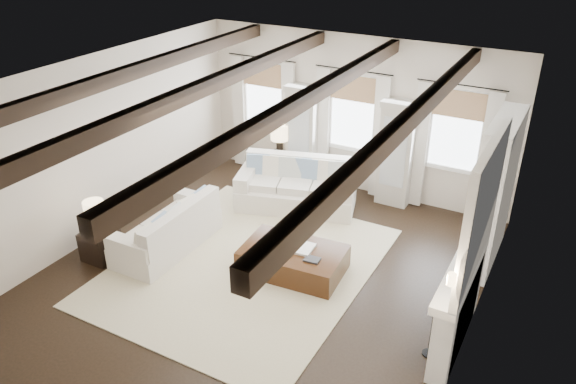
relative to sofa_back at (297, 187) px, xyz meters
The scene contains 16 objects.
ground 2.58m from the sofa_back, 76.37° to the right, with size 7.50×7.50×0.00m, color black.
room_shell 2.56m from the sofa_back, 49.53° to the right, with size 6.54×7.54×3.22m.
area_rug 2.32m from the sofa_back, 84.14° to the right, with size 3.88×4.61×0.02m, color beige.
sofa_back is the anchor object (origin of this frame).
sofa_left 2.73m from the sofa_back, 115.82° to the right, with size 0.94×2.04×0.87m.
ottoman 2.27m from the sofa_back, 63.71° to the right, with size 1.63×1.02×0.43m, color black.
tray 2.23m from the sofa_back, 61.76° to the right, with size 0.50×0.38×0.04m, color white.
book_lower 2.22m from the sofa_back, 66.82° to the right, with size 0.26×0.20×0.04m, color #262628.
book_upper 2.21m from the sofa_back, 66.12° to the right, with size 0.22×0.17×0.03m, color beige.
book_loose 2.59m from the sofa_back, 56.93° to the right, with size 0.24×0.18×0.03m, color #262628.
side_table_front 3.83m from the sofa_back, 122.00° to the right, with size 0.51×0.51×0.51m, color black.
lamp_front 3.87m from the sofa_back, 122.00° to the right, with size 0.34×0.34×0.58m.
side_table_back 1.22m from the sofa_back, 135.55° to the left, with size 0.42×0.42×0.63m, color black.
lamp_back 1.39m from the sofa_back, 135.55° to the left, with size 0.38×0.38×0.65m.
candlestick_near 4.51m from the sofa_back, 39.09° to the right, with size 0.17×0.17×0.86m.
candlestick_far 4.12m from the sofa_back, 31.79° to the right, with size 0.15×0.15×0.73m.
Camera 1 is at (3.98, -6.27, 5.38)m, focal length 35.00 mm.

